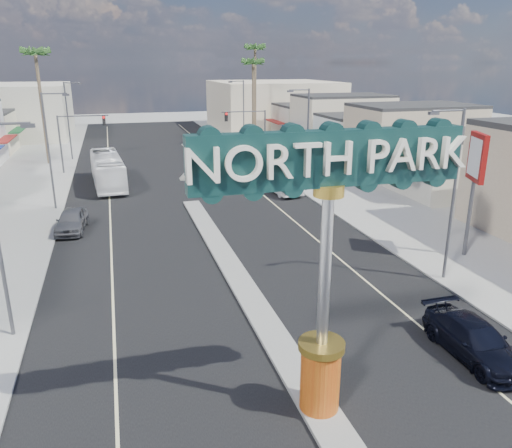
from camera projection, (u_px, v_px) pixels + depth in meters
ground at (189, 200)px, 42.27m from camera, size 160.00×160.00×0.00m
road at (189, 200)px, 42.27m from camera, size 20.00×120.00×0.01m
median_island at (234, 271)px, 27.62m from camera, size 1.30×30.00×0.16m
sidewalk_left at (9, 212)px, 38.56m from camera, size 8.00×120.00×0.12m
sidewalk_right at (340, 188)px, 45.94m from camera, size 8.00×120.00×0.12m
storefront_row_right at (371, 134)px, 59.56m from camera, size 12.00×42.00×6.00m
backdrop_far_left at (0, 111)px, 76.37m from camera, size 20.00×20.00×8.00m
backdrop_far_right at (273, 105)px, 87.97m from camera, size 20.00×20.00×8.00m
gateway_sign at (327, 244)px, 14.83m from camera, size 8.20×1.50×9.15m
traffic_signal_left at (78, 132)px, 51.32m from camera, size 5.09×0.45×6.00m
traffic_signal_right at (250, 126)px, 56.17m from camera, size 5.09×0.45×6.00m
streetlight_l_mid at (50, 146)px, 37.96m from camera, size 2.03×0.22×9.00m
streetlight_l_far at (69, 117)px, 58.07m from camera, size 2.03×0.22×9.00m
streetlight_r_near at (452, 188)px, 25.18m from camera, size 2.03×0.22×9.00m
streetlight_r_mid at (306, 135)px, 43.46m from camera, size 2.03×0.22×9.00m
streetlight_r_far at (242, 112)px, 63.57m from camera, size 2.03×0.22×9.00m
palm_left_far at (36, 59)px, 53.58m from camera, size 2.60×2.60×13.10m
palm_right_mid at (253, 67)px, 66.20m from camera, size 2.60×2.60×12.10m
palm_right_far at (255, 53)px, 71.66m from camera, size 2.60×2.60×14.10m
suv_right at (475, 340)px, 19.56m from camera, size 2.02×4.96×1.44m
car_parked_left at (72, 220)px, 34.23m from camera, size 2.33×4.74×1.55m
car_parked_right at (281, 183)px, 44.28m from camera, size 2.54×5.58×1.78m
city_bus at (107, 170)px, 46.73m from camera, size 3.26×10.98×3.02m
bank_pylon_sign at (476, 164)px, 28.21m from camera, size 1.05×2.22×7.24m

